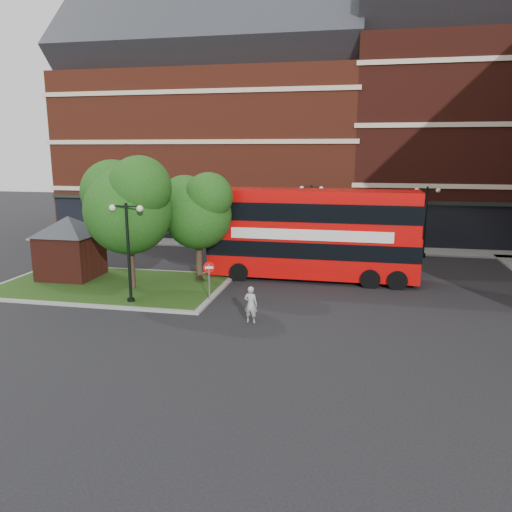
% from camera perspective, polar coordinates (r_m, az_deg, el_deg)
% --- Properties ---
extents(ground, '(120.00, 120.00, 0.00)m').
position_cam_1_polar(ground, '(23.56, -2.02, -6.44)').
color(ground, black).
rests_on(ground, ground).
extents(pavement_far, '(44.00, 3.00, 0.12)m').
position_cam_1_polar(pavement_far, '(39.29, 3.55, 1.14)').
color(pavement_far, slate).
rests_on(pavement_far, ground).
extents(terrace_far_left, '(26.00, 12.00, 14.00)m').
position_cam_1_polar(terrace_far_left, '(47.60, -4.83, 11.42)').
color(terrace_far_left, maroon).
rests_on(terrace_far_left, ground).
extents(terrace_far_right, '(18.00, 12.00, 16.00)m').
position_cam_1_polar(terrace_far_right, '(46.57, 22.76, 11.77)').
color(terrace_far_right, '#471911').
rests_on(terrace_far_right, ground).
extents(traffic_island, '(12.60, 7.60, 0.15)m').
position_cam_1_polar(traffic_island, '(29.00, -16.19, -3.23)').
color(traffic_island, gray).
rests_on(traffic_island, ground).
extents(kiosk, '(6.51, 6.51, 3.60)m').
position_cam_1_polar(kiosk, '(30.84, -20.54, 1.65)').
color(kiosk, '#471911').
rests_on(kiosk, traffic_island).
extents(tree_island_west, '(5.40, 4.71, 7.21)m').
position_cam_1_polar(tree_island_west, '(27.15, -14.54, 6.01)').
color(tree_island_west, '#2D2116').
rests_on(tree_island_west, ground).
extents(tree_island_east, '(4.46, 3.90, 6.29)m').
position_cam_1_polar(tree_island_east, '(28.38, -6.77, 5.43)').
color(tree_island_east, '#2D2116').
rests_on(tree_island_east, ground).
extents(lamp_island, '(1.72, 0.36, 5.00)m').
position_cam_1_polar(lamp_island, '(24.84, -14.40, 0.90)').
color(lamp_island, black).
rests_on(lamp_island, ground).
extents(lamp_far_left, '(1.72, 0.36, 5.00)m').
position_cam_1_polar(lamp_far_left, '(36.66, 6.28, 4.69)').
color(lamp_far_left, black).
rests_on(lamp_far_left, ground).
extents(lamp_far_right, '(1.72, 0.36, 5.00)m').
position_cam_1_polar(lamp_far_right, '(36.84, 18.81, 4.15)').
color(lamp_far_right, black).
rests_on(lamp_far_right, ground).
extents(bus, '(12.06, 2.92, 4.59)m').
position_cam_1_polar(bus, '(29.13, 6.48, 3.17)').
color(bus, '#C20907').
rests_on(bus, ground).
extents(woman, '(0.65, 0.47, 1.65)m').
position_cam_1_polar(woman, '(21.97, -0.60, -5.55)').
color(woman, '#98989A').
rests_on(woman, ground).
extents(car_silver, '(4.44, 2.12, 1.46)m').
position_cam_1_polar(car_silver, '(38.78, 2.44, 2.02)').
color(car_silver, silver).
rests_on(car_silver, ground).
extents(car_white, '(3.86, 1.58, 1.24)m').
position_cam_1_polar(car_white, '(36.88, 12.92, 1.03)').
color(car_white, white).
rests_on(car_white, ground).
extents(no_entry_sign, '(0.55, 0.25, 2.06)m').
position_cam_1_polar(no_entry_sign, '(24.81, -5.39, -2.00)').
color(no_entry_sign, slate).
rests_on(no_entry_sign, ground).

